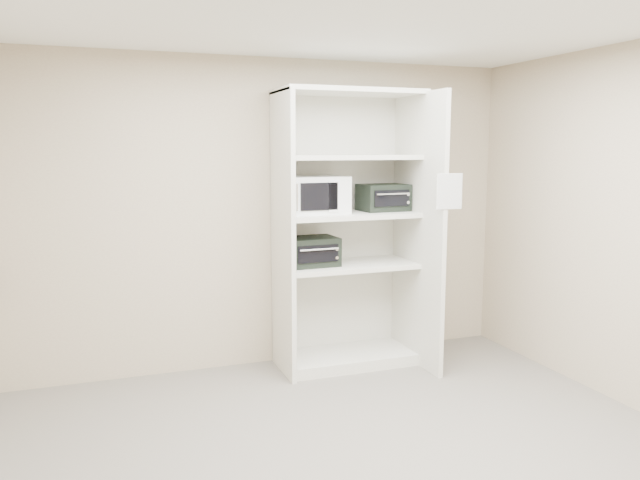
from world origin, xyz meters
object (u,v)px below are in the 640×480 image
object	(u,v)px
shelving_unit	(353,239)
toaster_oven_lower	(311,251)
microwave	(314,195)
toaster_oven_upper	(383,197)

from	to	relation	value
shelving_unit	toaster_oven_lower	distance (m)	0.40
shelving_unit	microwave	world-z (taller)	shelving_unit
shelving_unit	toaster_oven_lower	size ratio (longest dim) A/B	5.46
microwave	toaster_oven_lower	world-z (taller)	microwave
shelving_unit	microwave	bearing A→B (deg)	171.49
microwave	toaster_oven_upper	world-z (taller)	microwave
microwave	toaster_oven_lower	size ratio (longest dim) A/B	1.20
shelving_unit	microwave	xyz separation A→B (m)	(-0.34, 0.05, 0.40)
toaster_oven_upper	toaster_oven_lower	size ratio (longest dim) A/B	0.93
microwave	toaster_oven_upper	bearing A→B (deg)	-2.96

